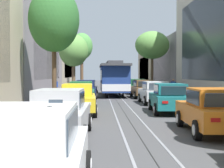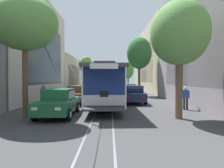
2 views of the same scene
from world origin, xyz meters
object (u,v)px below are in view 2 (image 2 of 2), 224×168
parked_car_white_near_left (120,86)px  parked_car_green_fourth_left (129,91)px  parked_car_navy_fifth_left (133,94)px  pedestrian_on_right_pavement (186,97)px  motorcycle_with_rider (118,85)px  parked_car_yellow_near_right (95,86)px  parked_car_teal_mid_right (91,88)px  parked_car_orange_second_right (93,87)px  street_tree_kerb_left_mid (179,34)px  parked_car_brown_fifth_right (77,94)px  street_tree_kerb_left_second (139,53)px  street_tree_kerb_right_near (86,65)px  cable_car_trolley (105,86)px  parked_car_white_fourth_right (85,91)px  pedestrian_on_left_pavement (43,93)px  street_tree_kerb_right_second (25,24)px  parked_car_yellow_mid_left (124,88)px  fire_hydrant (87,88)px  street_tree_kerb_left_near (128,70)px  parked_car_green_sixth_right (59,102)px  parked_car_silver_second_left (122,87)px

parked_car_white_near_left → parked_car_green_fourth_left: size_ratio=1.00×
parked_car_navy_fifth_left → pedestrian_on_right_pavement: bearing=129.1°
parked_car_green_fourth_left → motorcycle_with_rider: (0.53, -17.75, 0.06)m
parked_car_yellow_near_right → parked_car_teal_mid_right: size_ratio=1.00×
pedestrian_on_right_pavement → parked_car_orange_second_right: bearing=-68.2°
street_tree_kerb_left_mid → motorcycle_with_rider: size_ratio=3.34×
parked_car_brown_fifth_right → street_tree_kerb_left_second: (-6.69, -7.93, 4.70)m
parked_car_yellow_near_right → parked_car_teal_mid_right: 11.74m
street_tree_kerb_right_near → parked_car_green_fourth_left: bearing=114.2°
cable_car_trolley → parked_car_white_fourth_right: bearing=-72.7°
parked_car_brown_fifth_right → motorcycle_with_rider: (-4.58, -23.58, 0.06)m
parked_car_orange_second_right → pedestrian_on_left_pavement: pedestrian_on_left_pavement is taller
street_tree_kerb_right_second → motorcycle_with_rider: street_tree_kerb_right_second is taller
pedestrian_on_left_pavement → parked_car_yellow_mid_left: bearing=-122.1°
parked_car_white_near_left → parked_car_white_fourth_right: same height
parked_car_green_fourth_left → street_tree_kerb_right_near: (6.99, -15.52, 4.13)m
parked_car_white_near_left → street_tree_kerb_right_near: street_tree_kerb_right_near is taller
motorcycle_with_rider → fire_hydrant: (6.21, 2.46, -0.44)m
parked_car_brown_fifth_right → fire_hydrant: (1.63, -21.11, -0.38)m
parked_car_white_near_left → parked_car_yellow_mid_left: bearing=90.0°
street_tree_kerb_left_near → street_tree_kerb_right_near: bearing=14.4°
parked_car_green_fourth_left → street_tree_kerb_left_near: street_tree_kerb_left_near is taller
motorcycle_with_rider → pedestrian_on_left_pavement: 25.30m
parked_car_navy_fifth_left → parked_car_green_sixth_right: (5.13, 6.12, 0.00)m
parked_car_yellow_mid_left → parked_car_orange_second_right: same height
pedestrian_on_right_pavement → parked_car_yellow_near_right: bearing=-72.6°
pedestrian_on_right_pavement → fire_hydrant: size_ratio=1.96×
parked_car_green_fourth_left → cable_car_trolley: (2.61, 8.36, 0.86)m
parked_car_navy_fifth_left → street_tree_kerb_left_near: street_tree_kerb_left_near is taller
parked_car_silver_second_left → parked_car_green_sixth_right: 24.43m
motorcycle_with_rider → parked_car_yellow_near_right: bearing=7.4°
fire_hydrant → parked_car_teal_mid_right: bearing=99.7°
street_tree_kerb_left_near → fire_hydrant: street_tree_kerb_left_near is taller
street_tree_kerb_right_second → cable_car_trolley: (-4.31, -3.90, -3.53)m
parked_car_yellow_near_right → street_tree_kerb_left_second: (-6.84, 15.03, 4.70)m
parked_car_white_fourth_right → pedestrian_on_right_pavement: pedestrian_on_right_pavement is taller
parked_car_navy_fifth_left → parked_car_yellow_near_right: bearing=-77.2°
parked_car_yellow_mid_left → cable_car_trolley: bearing=80.2°
parked_car_brown_fifth_right → street_tree_kerb_left_mid: 10.18m
parked_car_green_fourth_left → parked_car_yellow_mid_left: bearing=-88.7°
parked_car_green_sixth_right → street_tree_kerb_left_near: street_tree_kerb_left_near is taller
street_tree_kerb_left_second → street_tree_kerb_left_mid: size_ratio=1.19×
street_tree_kerb_left_mid → parked_car_navy_fifth_left: bearing=-76.8°
street_tree_kerb_left_second → parked_car_navy_fifth_left: bearing=77.7°
pedestrian_on_left_pavement → parked_car_brown_fifth_right: bearing=-167.4°
parked_car_green_fourth_left → street_tree_kerb_right_second: 14.75m
parked_car_white_near_left → pedestrian_on_left_pavement: (7.76, 24.50, 0.14)m
street_tree_kerb_left_mid → parked_car_white_near_left: bearing=-86.8°
motorcycle_with_rider → parked_car_green_fourth_left: bearing=91.7°
parked_car_brown_fifth_right → pedestrian_on_left_pavement: pedestrian_on_left_pavement is taller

